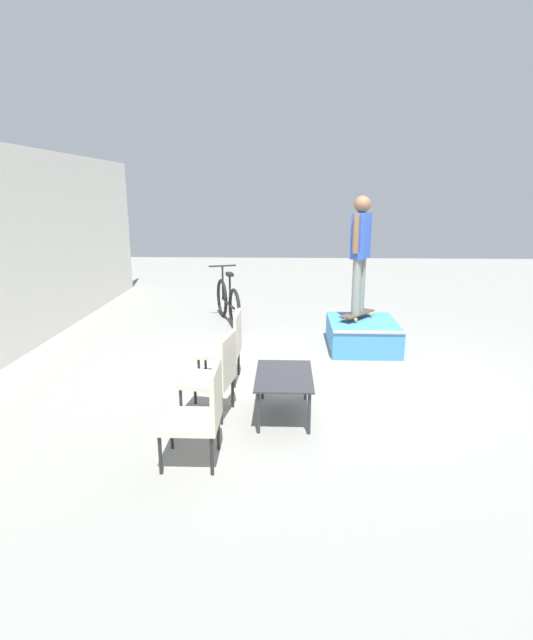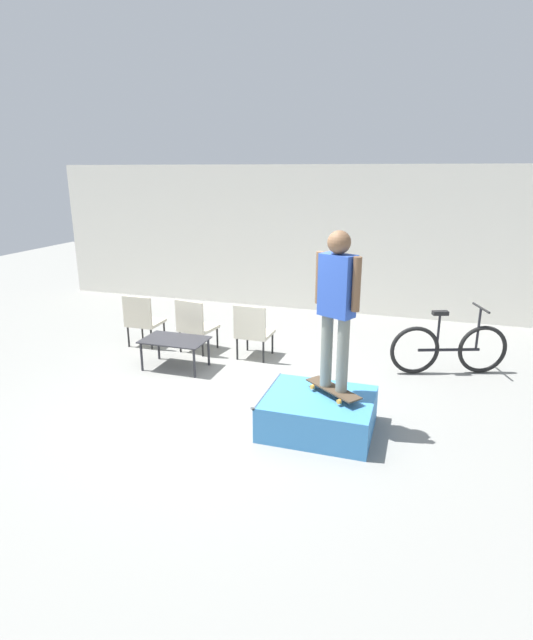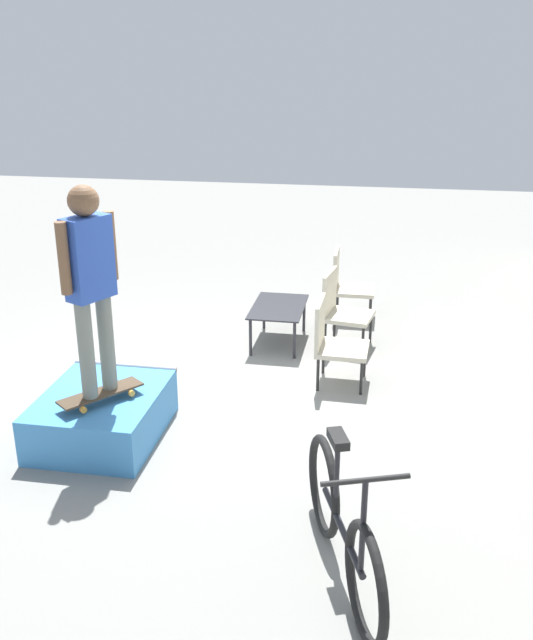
{
  "view_description": "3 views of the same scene",
  "coord_description": "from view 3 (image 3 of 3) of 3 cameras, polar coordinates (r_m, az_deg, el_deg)",
  "views": [
    {
      "loc": [
        -6.28,
        0.78,
        2.34
      ],
      "look_at": [
        0.09,
        1.02,
        0.7
      ],
      "focal_mm": 28.0,
      "sensor_mm": 36.0,
      "label": 1
    },
    {
      "loc": [
        2.16,
        -5.52,
        2.89
      ],
      "look_at": [
        0.02,
        1.17,
        0.77
      ],
      "focal_mm": 28.0,
      "sensor_mm": 36.0,
      "label": 2
    },
    {
      "loc": [
        6.46,
        2.01,
        3.25
      ],
      "look_at": [
        -0.01,
        0.87,
        0.77
      ],
      "focal_mm": 40.0,
      "sensor_mm": 36.0,
      "label": 3
    }
  ],
  "objects": [
    {
      "name": "patio_chair_right",
      "position": [
        7.34,
        5.37,
        -1.59
      ],
      "size": [
        0.53,
        0.53,
        0.9
      ],
      "rotation": [
        0.0,
        0.0,
        3.11
      ],
      "color": "black",
      "rests_on": "ground_plane"
    },
    {
      "name": "person_skater",
      "position": [
        5.92,
        -13.94,
        3.55
      ],
      "size": [
        0.52,
        0.35,
        1.78
      ],
      "rotation": [
        0.0,
        0.0,
        -0.46
      ],
      "color": "gray",
      "rests_on": "skateboard_on_ramp"
    },
    {
      "name": "bicycle",
      "position": [
        4.8,
        6.11,
        -16.13
      ],
      "size": [
        1.65,
        0.71,
        1.01
      ],
      "rotation": [
        0.0,
        0.0,
        0.34
      ],
      "color": "black",
      "rests_on": "ground_plane"
    },
    {
      "name": "skate_ramp_box",
      "position": [
        6.58,
        -12.97,
        -7.4
      ],
      "size": [
        1.26,
        1.02,
        0.45
      ],
      "color": "#3D84C6",
      "rests_on": "ground_plane"
    },
    {
      "name": "patio_chair_left",
      "position": [
        9.19,
        6.44,
        3.01
      ],
      "size": [
        0.52,
        0.52,
        0.9
      ],
      "rotation": [
        0.0,
        0.0,
        3.15
      ],
      "color": "black",
      "rests_on": "ground_plane"
    },
    {
      "name": "ground_plane",
      "position": [
        7.51,
        -6.57,
        -5.13
      ],
      "size": [
        24.0,
        24.0,
        0.0
      ],
      "primitive_type": "plane",
      "color": "gray"
    },
    {
      "name": "coffee_table",
      "position": [
        8.36,
        0.97,
        0.8
      ],
      "size": [
        0.96,
        0.6,
        0.46
      ],
      "color": "#2D2D33",
      "rests_on": "ground_plane"
    },
    {
      "name": "skateboard_on_ramp",
      "position": [
        6.3,
        -13.11,
        -5.74
      ],
      "size": [
        0.71,
        0.62,
        0.07
      ],
      "rotation": [
        0.0,
        0.0,
        -0.67
      ],
      "color": "#473828",
      "rests_on": "skate_ramp_box"
    },
    {
      "name": "patio_chair_center",
      "position": [
        8.27,
        5.98,
        1.0
      ],
      "size": [
        0.6,
        0.6,
        0.9
      ],
      "rotation": [
        0.0,
        0.0,
        2.98
      ],
      "color": "black",
      "rests_on": "ground_plane"
    }
  ]
}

